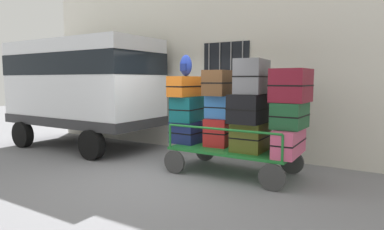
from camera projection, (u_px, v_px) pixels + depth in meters
ground_plane at (176, 173)px, 6.59m from camera, size 40.00×40.00×0.00m
building_wall at (227, 53)px, 8.23m from camera, size 12.00×0.38×5.00m
van at (82, 83)px, 9.02m from camera, size 4.33×2.03×2.86m
luggage_cart at (233, 153)px, 6.51m from camera, size 2.43×1.27×0.51m
cart_railing at (234, 129)px, 6.46m from camera, size 2.31×1.13×0.47m
suitcase_left_bottom at (187, 132)px, 7.06m from camera, size 0.58×0.56×0.46m
suitcase_left_middle at (187, 109)px, 7.03m from camera, size 0.55×0.79×0.53m
suitcase_left_top at (186, 86)px, 6.94m from camera, size 0.41×0.89×0.42m
suitcase_midleft_bottom at (218, 132)px, 6.69m from camera, size 0.51×0.49×0.56m
suitcase_midleft_middle at (218, 107)px, 6.63m from camera, size 0.51×0.30×0.46m
suitcase_midleft_top at (218, 83)px, 6.59m from camera, size 0.47×0.61×0.51m
suitcase_center_bottom at (251, 136)px, 6.27m from camera, size 0.58×0.75×0.54m
suitcase_center_middle at (252, 108)px, 6.23m from camera, size 0.61×1.04×0.53m
suitcase_center_top at (252, 77)px, 6.17m from camera, size 0.57×0.93×0.64m
suitcase_midright_bottom at (289, 142)px, 5.89m from camera, size 0.41×1.06×0.48m
suitcase_midright_middle at (290, 115)px, 5.84m from camera, size 0.53×0.76×0.46m
suitcase_midright_top at (291, 85)px, 5.80m from camera, size 0.61×0.76×0.59m
backpack at (186, 66)px, 6.93m from camera, size 0.27×0.22×0.44m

